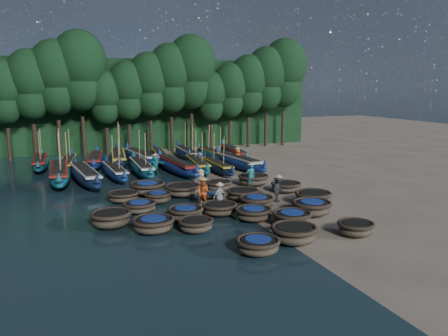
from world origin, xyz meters
name	(u,v)px	position (x,y,z in m)	size (l,w,h in m)	color
ground	(215,195)	(0.00, 0.00, 0.00)	(120.00, 120.00, 0.00)	gray
foliage_wall	(143,105)	(0.00, 23.50, 5.00)	(40.00, 3.00, 10.00)	black
coracle_2	(258,245)	(-1.85, -10.28, 0.40)	(1.96, 1.96, 0.69)	brown
coracle_3	(294,233)	(0.24, -9.76, 0.48)	(2.19, 2.19, 0.85)	brown
coracle_4	(356,228)	(3.55, -9.95, 0.40)	(1.89, 1.89, 0.70)	brown
coracle_5	(153,224)	(-5.43, -5.86, 0.42)	(2.41, 2.41, 0.73)	brown
coracle_6	(196,224)	(-3.46, -6.56, 0.38)	(2.12, 2.12, 0.66)	brown
coracle_7	(254,213)	(0.00, -5.94, 0.41)	(2.17, 2.17, 0.70)	brown
coracle_8	(292,218)	(1.48, -7.45, 0.43)	(2.16, 2.16, 0.74)	brown
coracle_9	(312,207)	(3.40, -6.34, 0.49)	(2.42, 2.42, 0.84)	brown
coracle_10	(111,218)	(-7.27, -4.32, 0.48)	(2.51, 2.51, 0.84)	brown
coracle_11	(186,213)	(-3.40, -4.62, 0.43)	(1.99, 1.99, 0.74)	brown
coracle_12	(220,208)	(-1.34, -4.33, 0.39)	(2.13, 2.13, 0.68)	brown
coracle_13	(257,202)	(1.07, -4.12, 0.46)	(2.06, 2.06, 0.79)	brown
coracle_14	(313,197)	(4.72, -4.42, 0.47)	(2.27, 2.27, 0.81)	brown
coracle_15	(140,206)	(-5.42, -2.27, 0.38)	(2.33, 2.33, 0.66)	brown
coracle_16	(158,197)	(-3.97, -0.55, 0.40)	(2.08, 2.08, 0.68)	brown
coracle_17	(214,197)	(-0.79, -1.89, 0.38)	(2.00, 2.00, 0.65)	brown
coracle_18	(242,194)	(1.16, -1.88, 0.41)	(2.09, 2.09, 0.71)	brown
coracle_19	(286,187)	(4.78, -1.02, 0.39)	(2.32, 2.32, 0.68)	brown
coracle_20	(123,196)	(-5.91, 0.42, 0.38)	(1.96, 1.96, 0.67)	brown
coracle_21	(147,188)	(-4.12, 1.79, 0.48)	(2.62, 2.62, 0.82)	brown
coracle_22	(183,190)	(-2.07, 0.48, 0.45)	(2.52, 2.52, 0.78)	brown
coracle_23	(219,185)	(0.62, 0.90, 0.42)	(1.81, 1.81, 0.73)	brown
coracle_24	(253,179)	(3.55, 1.56, 0.46)	(2.62, 2.62, 0.80)	brown
long_boat_1	(60,173)	(-9.46, 8.24, 0.62)	(1.87, 9.22, 3.92)	#115160
long_boat_2	(85,175)	(-7.70, 7.00, 0.60)	(2.53, 8.94, 1.58)	#0F1F37
long_boat_3	(115,171)	(-5.39, 8.08, 0.52)	(1.75, 7.64, 3.25)	navy
long_boat_4	(141,167)	(-3.17, 8.75, 0.56)	(1.61, 8.34, 3.54)	#115160
long_boat_5	(176,166)	(-0.37, 8.15, 0.60)	(2.41, 8.89, 1.57)	navy
long_boat_6	(198,164)	(1.59, 8.54, 0.53)	(2.23, 7.86, 3.36)	#115160
long_boat_7	(217,166)	(2.92, 7.30, 0.50)	(1.44, 7.39, 3.14)	#0F1F37
long_boat_8	(239,162)	(5.23, 8.06, 0.59)	(2.43, 8.78, 1.55)	navy
long_boat_9	(40,162)	(-10.91, 14.53, 0.53)	(1.56, 7.93, 3.37)	#115160
long_boat_10	(68,164)	(-8.68, 12.87, 0.54)	(2.40, 8.00, 3.42)	navy
long_boat_11	(96,160)	(-6.29, 13.99, 0.54)	(2.46, 8.02, 1.42)	navy
long_boat_12	(118,158)	(-4.28, 13.83, 0.61)	(2.60, 8.95, 3.83)	#0F1F37
long_boat_13	(141,157)	(-2.19, 13.95, 0.58)	(2.68, 8.64, 1.53)	navy
long_boat_14	(160,156)	(-0.30, 14.42, 0.52)	(2.17, 7.76, 1.37)	#0F1F37
long_boat_15	(188,153)	(2.48, 14.41, 0.56)	(1.77, 8.37, 3.56)	navy
long_boat_16	(213,154)	(4.70, 13.16, 0.53)	(1.96, 7.88, 3.35)	#115160
long_boat_17	(234,153)	(6.62, 12.56, 0.61)	(2.67, 9.01, 1.60)	#115160
fisherman_0	(201,181)	(-0.78, 0.59, 0.88)	(0.86, 0.95, 1.83)	beige
fisherman_1	(251,175)	(2.99, 0.84, 0.98)	(0.68, 0.52, 1.99)	#1A6E6C
fisherman_2	(203,192)	(-1.66, -2.49, 0.93)	(1.09, 1.05, 1.96)	#BA4B18
fisherman_3	(278,188)	(3.05, -3.05, 0.87)	(1.22, 1.14, 1.86)	black
fisherman_4	(220,196)	(-1.00, -3.48, 0.87)	(1.02, 0.70, 1.80)	beige
fisherman_5	(155,164)	(-2.16, 8.04, 0.88)	(1.63, 0.73, 1.89)	#1A6E6C
fisherman_6	(238,157)	(5.38, 8.71, 0.91)	(0.67, 0.91, 1.90)	#BA4B18
tree_1	(4,91)	(-13.70, 20.00, 6.65)	(4.09, 4.09, 9.65)	black
tree_2	(30,84)	(-11.40, 20.00, 7.32)	(4.51, 4.51, 10.63)	black
tree_3	(55,76)	(-9.10, 20.00, 8.00)	(4.92, 4.92, 11.60)	black
tree_4	(80,70)	(-6.80, 20.00, 8.67)	(5.34, 5.34, 12.58)	black
tree_5	(105,97)	(-4.50, 20.00, 5.97)	(3.68, 3.68, 8.68)	black
tree_6	(127,90)	(-2.20, 20.00, 6.65)	(4.09, 4.09, 9.65)	black
tree_7	(149,84)	(0.10, 20.00, 7.32)	(4.51, 4.51, 10.63)	black
tree_8	(170,77)	(2.40, 20.00, 8.00)	(4.92, 4.92, 11.60)	black
tree_9	(191,71)	(4.70, 20.00, 8.67)	(5.34, 5.34, 12.58)	black
tree_10	(211,96)	(7.00, 20.00, 5.97)	(3.68, 3.68, 8.68)	black
tree_11	(230,90)	(9.30, 20.00, 6.65)	(4.09, 4.09, 9.65)	black
tree_12	(249,84)	(11.60, 20.00, 7.32)	(4.51, 4.51, 10.63)	black
tree_13	(267,78)	(13.90, 20.00, 8.00)	(4.92, 4.92, 11.60)	black
tree_14	(284,72)	(16.20, 20.00, 8.67)	(5.34, 5.34, 12.58)	black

